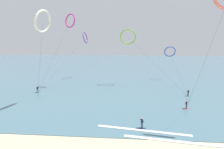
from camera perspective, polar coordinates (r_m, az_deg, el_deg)
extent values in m
cube|color=slate|center=(120.61, 3.04, 4.10)|extent=(400.00, 200.00, 0.08)
ellipsoid|color=navy|center=(26.06, 10.47, -18.14)|extent=(1.40, 0.40, 0.06)
cylinder|color=#191E38|center=(25.96, 10.30, -17.18)|extent=(0.12, 0.12, 0.80)
cylinder|color=#191E38|center=(25.76, 10.70, -17.41)|extent=(0.12, 0.12, 0.80)
cube|color=#191E38|center=(25.55, 10.55, -15.88)|extent=(0.34, 0.38, 0.62)
sphere|color=tan|center=(25.37, 10.58, -15.02)|extent=(0.22, 0.22, 0.22)
cylinder|color=#191E38|center=(25.78, 10.21, -15.49)|extent=(0.47, 0.35, 0.39)
cylinder|color=#191E38|center=(25.48, 10.85, -15.83)|extent=(0.47, 0.35, 0.39)
ellipsoid|color=red|center=(35.84, 24.71, -10.89)|extent=(1.40, 0.40, 0.06)
cylinder|color=black|center=(35.57, 24.70, -10.31)|extent=(0.12, 0.12, 0.80)
cylinder|color=black|center=(35.83, 24.83, -10.18)|extent=(0.12, 0.12, 0.80)
cube|color=black|center=(35.47, 24.85, -9.17)|extent=(0.35, 0.38, 0.62)
sphere|color=tan|center=(35.34, 24.90, -8.52)|extent=(0.22, 0.22, 0.22)
cylinder|color=black|center=(35.36, 24.68, -9.13)|extent=(0.46, 0.37, 0.39)
cylinder|color=black|center=(35.76, 24.89, -8.93)|extent=(0.46, 0.37, 0.39)
ellipsoid|color=teal|center=(47.80, -24.78, -5.77)|extent=(1.40, 0.40, 0.06)
cylinder|color=black|center=(47.68, -24.98, -5.29)|extent=(0.12, 0.12, 0.80)
cylinder|color=black|center=(47.72, -24.65, -5.26)|extent=(0.12, 0.12, 0.80)
cube|color=black|center=(47.53, -24.88, -4.45)|extent=(0.37, 0.36, 0.62)
sphere|color=tan|center=(47.43, -24.92, -3.96)|extent=(0.22, 0.22, 0.22)
cylinder|color=black|center=(47.58, -25.08, -4.38)|extent=(0.39, 0.45, 0.39)
cylinder|color=black|center=(47.65, -24.56, -4.33)|extent=(0.39, 0.45, 0.39)
ellipsoid|color=#199351|center=(44.61, 25.25, -6.90)|extent=(1.40, 0.40, 0.06)
cylinder|color=#1E2823|center=(44.60, 25.40, -6.34)|extent=(0.12, 0.12, 0.80)
cylinder|color=#1E2823|center=(44.39, 25.18, -6.39)|extent=(0.12, 0.12, 0.80)
cube|color=#1E2823|center=(44.31, 25.36, -5.48)|extent=(0.38, 0.33, 0.62)
sphere|color=tan|center=(44.21, 25.40, -4.96)|extent=(0.22, 0.22, 0.22)
cylinder|color=#1E2823|center=(44.58, 25.48, -5.34)|extent=(0.33, 0.48, 0.39)
cylinder|color=#1E2823|center=(44.24, 25.13, -5.42)|extent=(0.33, 0.48, 0.39)
torus|color=#2647B7|center=(63.53, 19.77, 7.62)|extent=(4.22, 2.30, 3.86)
cylinder|color=#3F3F3F|center=(53.61, 22.02, 1.50)|extent=(0.82, 21.42, 10.23)
torus|color=#8CC62D|center=(52.18, 5.65, 13.09)|extent=(5.26, 2.86, 4.74)
cylinder|color=#3F3F3F|center=(46.99, 14.76, 3.78)|extent=(14.87, 12.27, 15.06)
torus|color=purple|center=(64.04, -9.42, 12.70)|extent=(1.68, 4.61, 4.49)
cylinder|color=#3F3F3F|center=(54.74, -16.05, 4.71)|extent=(8.10, 22.12, 15.37)
torus|color=silver|center=(35.86, -23.28, 16.84)|extent=(2.57, 4.79, 4.48)
cylinder|color=#3F3F3F|center=(41.05, -24.13, 3.67)|extent=(7.05, 8.38, 16.88)
cylinder|color=#3F3F3F|center=(30.39, 29.52, 2.98)|extent=(1.11, 8.05, 18.60)
torus|color=#CC288E|center=(51.57, -14.57, 17.90)|extent=(4.00, 2.82, 4.16)
cylinder|color=#3F3F3F|center=(48.45, -19.58, 6.38)|extent=(7.01, 8.40, 19.54)
cube|color=white|center=(24.35, 23.14, -21.11)|extent=(14.78, 2.34, 0.12)
cube|color=white|center=(25.52, 10.76, -18.92)|extent=(13.53, 2.45, 0.12)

